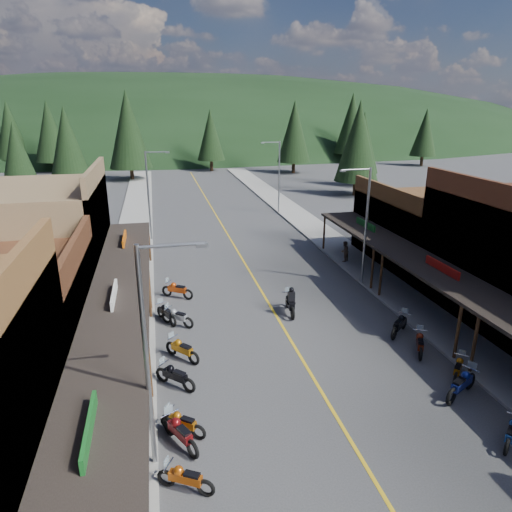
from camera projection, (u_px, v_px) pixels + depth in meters
ground at (299, 354)px, 22.80m from camera, size 220.00×220.00×0.00m
centerline at (232, 241)px, 41.31m from camera, size 0.15×90.00×0.01m
sidewalk_west at (133, 247)px, 39.50m from camera, size 3.40×94.00×0.15m
sidewalk_east at (323, 235)px, 43.08m from camera, size 3.40×94.00×0.15m
shop_west_2 at (0, 320)px, 20.75m from camera, size 10.90×9.00×6.20m
shop_west_3 at (42, 240)px, 29.31m from camera, size 10.90×10.20×8.20m
shop_east_3 at (425, 231)px, 35.28m from camera, size 10.90×10.20×6.20m
streetlight_0 at (150, 351)px, 14.40m from camera, size 2.16×0.18×8.00m
streetlight_1 at (150, 192)px, 40.32m from camera, size 2.16×0.18×8.00m
streetlight_2 at (364, 221)px, 30.22m from camera, size 2.16×0.18×8.00m
streetlight_3 at (278, 174)px, 50.58m from camera, size 2.16×0.18×8.00m
ridge_hill at (173, 142)px, 147.76m from camera, size 310.00×140.00×60.00m
pine_1 at (50, 131)px, 80.36m from camera, size 5.88×5.88×12.50m
pine_2 at (128, 129)px, 71.89m from camera, size 6.72×6.72×14.00m
pine_3 at (211, 135)px, 82.65m from camera, size 5.04×5.04×11.00m
pine_4 at (294, 131)px, 79.73m from camera, size 5.88×5.88×12.50m
pine_5 at (352, 123)px, 93.89m from camera, size 6.72×6.72×14.00m
pine_6 at (425, 132)px, 89.43m from camera, size 5.04×5.04×11.00m
pine_7 at (10, 130)px, 84.27m from camera, size 5.88×5.88×12.50m
pine_8 at (17, 157)px, 53.41m from camera, size 4.48×4.48×10.00m
pine_9 at (363, 143)px, 67.36m from camera, size 4.93×4.93×10.80m
pine_10 at (67, 142)px, 63.23m from camera, size 5.38×5.38×11.60m
pine_11 at (358, 141)px, 59.80m from camera, size 5.82×5.82×12.40m
bike_west_4 at (185, 477)px, 14.55m from camera, size 2.02×1.52×1.12m
bike_west_5 at (180, 431)px, 16.47m from camera, size 1.72×2.30×1.27m
bike_west_6 at (183, 422)px, 17.09m from camera, size 1.94×1.69×1.11m
bike_west_7 at (175, 375)px, 19.93m from camera, size 2.05×2.01×1.23m
bike_west_8 at (182, 348)px, 22.10m from camera, size 1.95×2.10×1.23m
bike_west_9 at (177, 316)px, 25.49m from camera, size 2.05×1.88×1.19m
bike_west_10 at (166, 312)px, 25.94m from camera, size 1.55×2.18×1.19m
bike_west_11 at (177, 289)px, 29.14m from camera, size 2.22×1.81×1.25m
bike_east_4 at (512, 431)px, 16.60m from camera, size 1.91×1.73×1.11m
bike_east_5 at (462, 383)px, 19.27m from camera, size 2.43×1.79×1.34m
bike_east_6 at (458, 367)px, 20.66m from camera, size 1.78×1.80×1.09m
bike_east_7 at (420, 342)px, 22.70m from camera, size 1.56×2.15×1.18m
bike_east_8 at (400, 324)px, 24.55m from camera, size 2.09×1.97×1.23m
rider_on_bike at (290, 302)px, 26.95m from camera, size 1.02×2.41×1.78m
pedestrian_east_b at (344, 251)px, 35.45m from camera, size 0.91×0.84×1.63m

